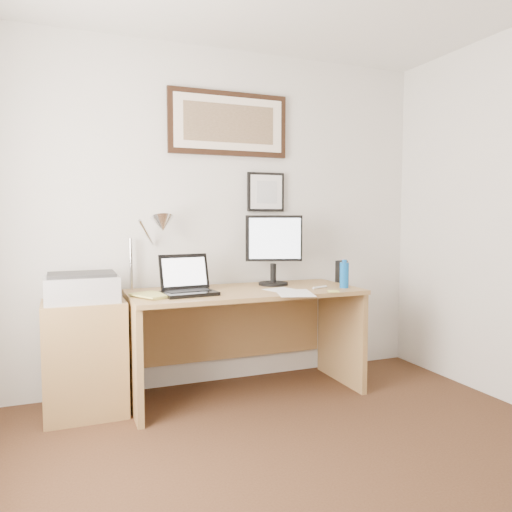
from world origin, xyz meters
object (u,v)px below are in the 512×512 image
laptop (187,285)px  side_cabinet (85,358)px  water_bottle (344,275)px  desk (241,321)px  book (140,297)px  lcd_monitor (274,246)px  printer (82,287)px

laptop → side_cabinet: bearing=172.4°
water_bottle → desk: bearing=159.9°
laptop → water_bottle: bearing=-6.8°
book → water_bottle: bearing=-2.2°
side_cabinet → laptop: (0.65, -0.09, 0.44)m
book → desk: 0.81m
side_cabinet → lcd_monitor: 1.51m
side_cabinet → printer: printer is taller
water_bottle → laptop: size_ratio=0.51×
desk → printer: bearing=-177.9°
desk → printer: (-1.08, -0.04, 0.30)m
desk → lcd_monitor: bearing=11.8°
book → lcd_monitor: bearing=14.2°
water_bottle → laptop: laptop is taller
side_cabinet → desk: desk is taller
side_cabinet → printer: 0.45m
printer → lcd_monitor: bearing=4.2°
lcd_monitor → side_cabinet: bearing=-176.0°
water_bottle → lcd_monitor: bearing=143.0°
water_bottle → book: 1.44m
water_bottle → desk: 0.81m
laptop → desk: bearing=16.1°
laptop → printer: (-0.66, 0.08, 0.01)m
desk → laptop: size_ratio=4.41×
lcd_monitor → printer: lcd_monitor is taller
laptop → printer: 0.66m
water_bottle → printer: bearing=173.1°
book → printer: printer is taller
book → printer: bearing=154.5°
water_bottle → book: bearing=177.8°
book → lcd_monitor: 1.09m
book → laptop: 0.33m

